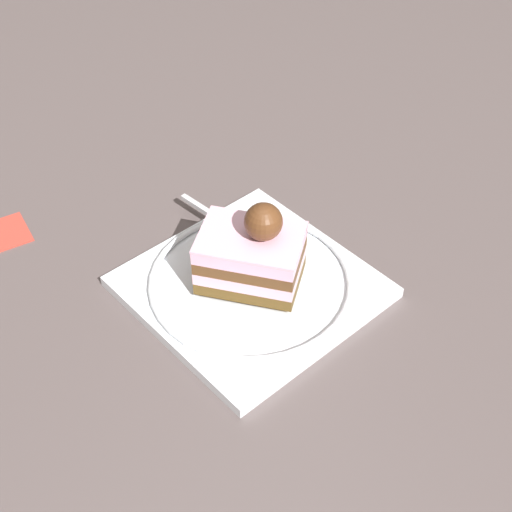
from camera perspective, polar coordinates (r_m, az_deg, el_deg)
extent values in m
plane|color=#564B4A|center=(0.75, -0.41, -2.71)|extent=(2.40, 2.40, 0.00)
cube|color=white|center=(0.75, 0.00, -2.34)|extent=(0.24, 0.24, 0.01)
torus|color=white|center=(0.74, 0.00, -1.86)|extent=(0.23, 0.23, 0.01)
cube|color=#563D17|center=(0.74, -0.09, -1.27)|extent=(0.12, 0.12, 0.01)
cube|color=#E8B1C4|center=(0.73, -0.09, -0.52)|extent=(0.12, 0.12, 0.01)
cube|color=#58361B|center=(0.72, -0.09, 0.26)|extent=(0.12, 0.12, 0.01)
cube|color=#F0B0CC|center=(0.71, -0.09, 1.05)|extent=(0.12, 0.12, 0.01)
cube|color=#EBB3C9|center=(0.70, -0.09, 1.55)|extent=(0.12, 0.12, 0.00)
sphere|color=#59331A|center=(0.69, 0.58, 2.67)|extent=(0.04, 0.04, 0.04)
cube|color=silver|center=(0.81, -3.66, 3.35)|extent=(0.02, 0.08, 0.00)
cube|color=silver|center=(0.79, -1.22, 1.80)|extent=(0.01, 0.02, 0.00)
cube|color=silver|center=(0.77, -0.39, 0.93)|extent=(0.01, 0.03, 0.00)
cube|color=silver|center=(0.78, -0.22, 1.05)|extent=(0.01, 0.03, 0.00)
cube|color=silver|center=(0.78, -0.05, 1.17)|extent=(0.01, 0.03, 0.00)
cube|color=silver|center=(0.78, 0.12, 1.29)|extent=(0.01, 0.03, 0.00)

